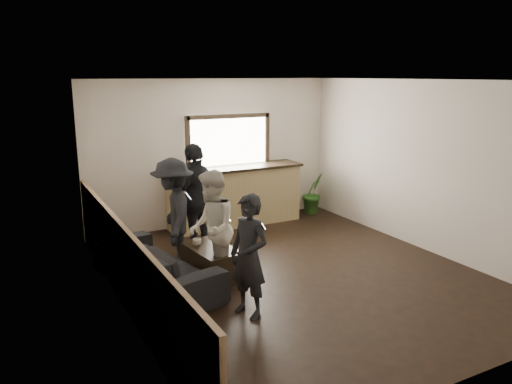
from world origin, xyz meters
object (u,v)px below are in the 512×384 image
coffee_table (211,262)px  person_d (196,199)px  sofa (156,263)px  person_b (212,229)px  person_c (173,214)px  person_a (249,256)px  bar_counter (235,192)px  potted_plant (313,193)px  cup_b (219,246)px  cup_a (197,242)px

coffee_table → person_d: size_ratio=0.54×
sofa → coffee_table: 0.82m
coffee_table → person_b: bearing=-109.7°
sofa → person_c: 0.86m
sofa → person_b: 0.92m
coffee_table → person_d: (0.18, 1.00, 0.69)m
person_a → person_d: person_d is taller
person_a → person_d: (0.24, 2.33, 0.15)m
bar_counter → person_d: bar_counter is taller
potted_plant → person_b: bearing=-143.9°
person_a → coffee_table: bearing=157.5°
person_b → coffee_table: bearing=-178.2°
bar_counter → person_b: size_ratio=1.66×
cup_b → cup_a: bearing=128.9°
cup_a → person_c: bearing=119.7°
bar_counter → potted_plant: (1.81, -0.05, -0.20)m
bar_counter → person_b: (-1.53, -2.48, 0.17)m
sofa → cup_a: 0.70m
sofa → cup_b: size_ratio=23.16×
person_d → person_c: bearing=12.7°
cup_a → person_d: person_d is taller
bar_counter → sofa: (-2.24, -2.16, -0.31)m
person_c → person_d: bearing=145.2°
sofa → cup_a: bearing=-90.8°
coffee_table → person_b: size_ratio=0.61×
coffee_table → person_a: size_ratio=0.66×
potted_plant → person_b: size_ratio=0.54×
person_a → person_c: size_ratio=0.90×
person_a → person_d: 2.35m
bar_counter → cup_b: (-1.35, -2.30, -0.16)m
person_b → person_c: bearing=-141.2°
sofa → coffee_table: sofa is taller
person_a → person_d: size_ratio=0.83×
person_b → person_d: size_ratio=0.89×
person_c → person_a: bearing=24.6°
coffee_table → cup_b: 0.30m
potted_plant → cup_b: bearing=-144.5°
sofa → bar_counter: bearing=-58.8°
bar_counter → potted_plant: bar_counter is taller
cup_a → coffee_table: bearing=-49.9°
person_d → coffee_table: bearing=52.8°
coffee_table → cup_a: size_ratio=7.85×
cup_b → person_c: person_c is taller
cup_b → person_d: size_ratio=0.05×
cup_a → cup_b: 0.36m
coffee_table → cup_b: bearing=-53.2°
person_b → cup_b: bearing=156.5°
bar_counter → person_c: bearing=-137.4°
cup_a → person_c: 0.56m
cup_a → cup_b: size_ratio=1.30×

